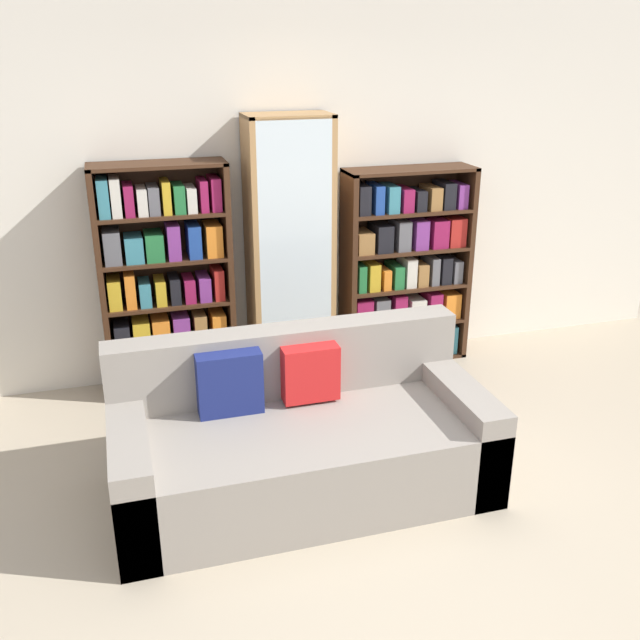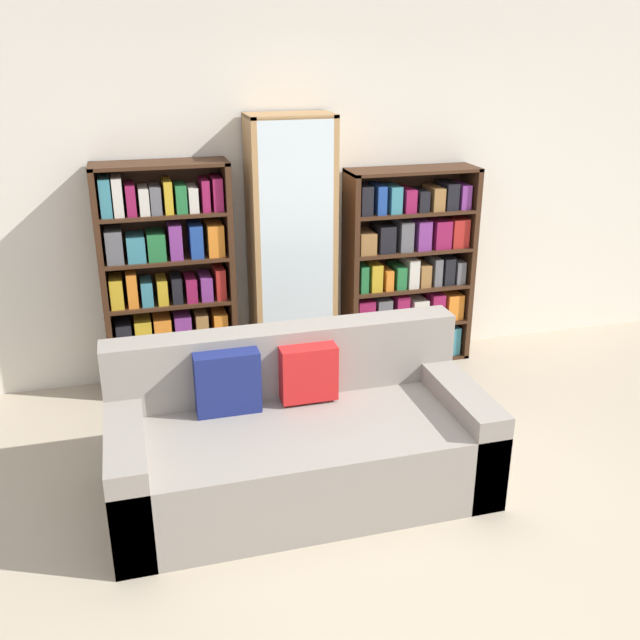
# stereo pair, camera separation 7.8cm
# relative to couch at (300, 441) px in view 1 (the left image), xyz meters

# --- Properties ---
(ground_plane) EXTENTS (16.00, 16.00, 0.00)m
(ground_plane) POSITION_rel_couch_xyz_m (0.42, -0.66, -0.30)
(ground_plane) COLOR tan
(wall_back) EXTENTS (6.52, 0.06, 2.70)m
(wall_back) POSITION_rel_couch_xyz_m (0.42, 1.72, 1.05)
(wall_back) COLOR silver
(wall_back) RESTS_ON ground
(couch) EXTENTS (2.06, 0.95, 0.86)m
(couch) POSITION_rel_couch_xyz_m (0.00, 0.00, 0.00)
(couch) COLOR gray
(couch) RESTS_ON ground
(bookshelf_left) EXTENTS (0.91, 0.32, 1.64)m
(bookshelf_left) POSITION_rel_couch_xyz_m (-0.57, 1.51, 0.50)
(bookshelf_left) COLOR #3D2314
(bookshelf_left) RESTS_ON ground
(display_cabinet) EXTENTS (0.60, 0.36, 1.94)m
(display_cabinet) POSITION_rel_couch_xyz_m (0.33, 1.49, 0.66)
(display_cabinet) COLOR #AD7F4C
(display_cabinet) RESTS_ON ground
(bookshelf_right) EXTENTS (0.99, 0.32, 1.52)m
(bookshelf_right) POSITION_rel_couch_xyz_m (1.26, 1.51, 0.44)
(bookshelf_right) COLOR #3D2314
(bookshelf_right) RESTS_ON ground
(wine_bottle) EXTENTS (0.07, 0.07, 0.35)m
(wine_bottle) POSITION_rel_couch_xyz_m (0.95, 1.03, -0.16)
(wine_bottle) COLOR #192333
(wine_bottle) RESTS_ON ground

